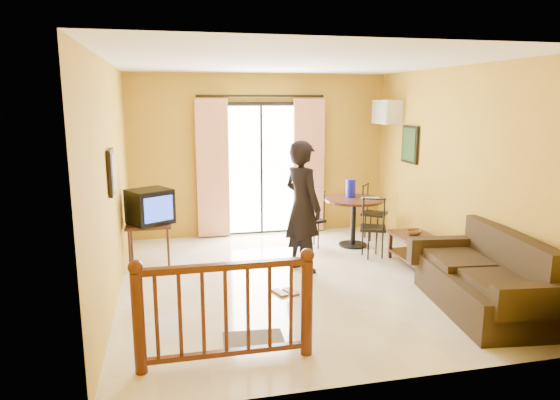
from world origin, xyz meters
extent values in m
plane|color=beige|center=(0.00, 0.00, 0.00)|extent=(5.00, 5.00, 0.00)
plane|color=white|center=(0.00, 0.00, 2.80)|extent=(5.00, 5.00, 0.00)
plane|color=#B78C23|center=(0.00, 2.50, 1.40)|extent=(4.50, 0.00, 4.50)
plane|color=#B78C23|center=(0.00, -2.50, 1.40)|extent=(4.50, 0.00, 4.50)
plane|color=#B78C23|center=(-2.25, 0.00, 1.40)|extent=(0.00, 5.00, 5.00)
plane|color=#B78C23|center=(2.25, 0.00, 1.40)|extent=(0.00, 5.00, 5.00)
cube|color=black|center=(0.00, 2.48, 1.15)|extent=(1.34, 0.03, 2.34)
cube|color=white|center=(0.00, 2.45, 1.15)|extent=(1.20, 0.04, 2.20)
cube|color=black|center=(0.00, 2.43, 1.15)|extent=(0.04, 0.02, 2.20)
cube|color=#FDEABF|center=(-0.85, 2.40, 1.20)|extent=(0.55, 0.08, 2.35)
cube|color=#FDEABF|center=(0.85, 2.40, 1.20)|extent=(0.55, 0.08, 2.35)
cylinder|color=black|center=(0.00, 2.40, 2.42)|extent=(2.20, 0.04, 0.04)
cube|color=black|center=(-1.90, 1.08, 0.61)|extent=(0.63, 0.52, 0.04)
cylinder|color=black|center=(-2.16, 0.87, 0.30)|extent=(0.04, 0.04, 0.61)
cylinder|color=black|center=(-1.64, 0.87, 0.30)|extent=(0.04, 0.04, 0.61)
cylinder|color=black|center=(-2.16, 1.29, 0.30)|extent=(0.04, 0.04, 0.61)
cylinder|color=black|center=(-1.64, 1.29, 0.30)|extent=(0.04, 0.04, 0.61)
cube|color=black|center=(-1.87, 1.08, 0.87)|extent=(0.72, 0.70, 0.49)
cube|color=#2A4EFC|center=(-1.74, 0.87, 0.87)|extent=(0.38, 0.23, 0.35)
cube|color=black|center=(-2.22, -0.20, 1.55)|extent=(0.04, 0.42, 0.52)
cube|color=#58554B|center=(-2.19, -0.20, 1.55)|extent=(0.01, 0.34, 0.44)
cylinder|color=black|center=(1.32, 1.37, 0.77)|extent=(0.95, 0.95, 0.04)
cylinder|color=black|center=(1.32, 1.37, 0.38)|extent=(0.08, 0.08, 0.77)
cylinder|color=black|center=(1.32, 1.37, 0.01)|extent=(0.46, 0.46, 0.03)
cylinder|color=#1613BA|center=(1.30, 1.49, 0.94)|extent=(0.16, 0.16, 0.30)
cube|color=beige|center=(1.57, 1.27, 0.80)|extent=(0.30, 0.20, 0.02)
cube|color=white|center=(2.10, 1.95, 2.15)|extent=(0.30, 0.60, 0.40)
cube|color=gray|center=(1.95, 1.95, 2.15)|extent=(0.02, 0.56, 0.36)
cube|color=black|center=(2.22, 1.30, 1.65)|extent=(0.04, 0.50, 0.60)
cube|color=black|center=(2.19, 1.30, 1.65)|extent=(0.01, 0.42, 0.52)
cube|color=black|center=(1.85, 0.21, 0.41)|extent=(0.54, 0.97, 0.04)
cube|color=black|center=(1.85, 0.21, 0.13)|extent=(0.50, 0.93, 0.03)
cube|color=black|center=(1.63, -0.22, 0.20)|extent=(0.05, 0.05, 0.41)
cube|color=black|center=(2.07, -0.22, 0.20)|extent=(0.05, 0.05, 0.41)
cube|color=black|center=(1.63, 0.64, 0.20)|extent=(0.05, 0.05, 0.41)
cube|color=black|center=(2.07, 0.64, 0.20)|extent=(0.05, 0.05, 0.41)
imported|color=brown|center=(1.85, 0.32, 0.46)|extent=(0.25, 0.25, 0.06)
cube|color=#2E2112|center=(1.80, -1.37, 0.22)|extent=(1.07, 1.84, 0.44)
cube|color=#2E2112|center=(2.13, -1.37, 0.60)|extent=(0.40, 1.76, 0.60)
cube|color=#2E2112|center=(1.80, -2.22, 0.46)|extent=(0.89, 0.28, 0.33)
cube|color=#2E2112|center=(1.80, -0.52, 0.46)|extent=(0.89, 0.28, 0.33)
cube|color=#2E2112|center=(1.75, -1.75, 0.47)|extent=(0.68, 0.77, 0.11)
cube|color=#2E2112|center=(1.75, -0.99, 0.47)|extent=(0.68, 0.77, 0.11)
imported|color=black|center=(0.19, 0.40, 0.91)|extent=(0.67, 0.78, 1.82)
cylinder|color=#471E0F|center=(-1.90, -1.90, 0.46)|extent=(0.11, 0.11, 0.92)
cylinder|color=#471E0F|center=(-0.40, -1.90, 0.46)|extent=(0.11, 0.11, 0.92)
sphere|color=#471E0F|center=(-1.90, -1.90, 0.97)|extent=(0.13, 0.13, 0.13)
sphere|color=#471E0F|center=(-0.40, -1.90, 0.97)|extent=(0.13, 0.13, 0.13)
cube|color=#471E0F|center=(-1.15, -1.90, 0.92)|extent=(1.55, 0.08, 0.06)
cube|color=#471E0F|center=(-1.15, -1.90, 0.10)|extent=(1.55, 0.06, 0.05)
cube|color=#584F46|center=(-0.84, -1.54, 0.01)|extent=(0.62, 0.44, 0.02)
cube|color=brown|center=(-0.32, -0.40, 0.01)|extent=(0.18, 0.27, 0.03)
cube|color=brown|center=(-0.18, -0.40, 0.01)|extent=(0.18, 0.27, 0.03)
camera|label=1|loc=(-1.60, -6.06, 2.35)|focal=32.00mm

